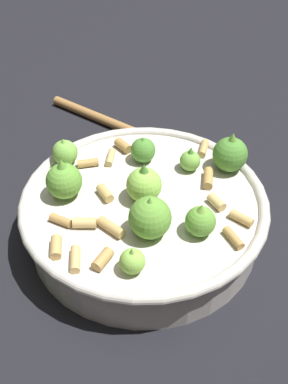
{
  "coord_description": "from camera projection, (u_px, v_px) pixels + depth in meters",
  "views": [
    {
      "loc": [
        0.36,
        0.1,
        0.4
      ],
      "look_at": [
        0.0,
        0.0,
        0.07
      ],
      "focal_mm": 39.54,
      "sensor_mm": 36.0,
      "label": 1
    }
  ],
  "objects": [
    {
      "name": "ground_plane",
      "position": [
        144.0,
        231.0,
        0.55
      ],
      "size": [
        2.4,
        2.4,
        0.0
      ],
      "primitive_type": "plane",
      "color": "black"
    },
    {
      "name": "cooking_pan",
      "position": [
        144.0,
        209.0,
        0.53
      ],
      "size": [
        0.3,
        0.3,
        0.11
      ],
      "color": "beige",
      "rests_on": "ground"
    },
    {
      "name": "wooden_spoon",
      "position": [
        114.0,
        124.0,
        0.73
      ],
      "size": [
        0.11,
        0.24,
        0.02
      ],
      "color": "#9E703D",
      "rests_on": "ground"
    }
  ]
}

